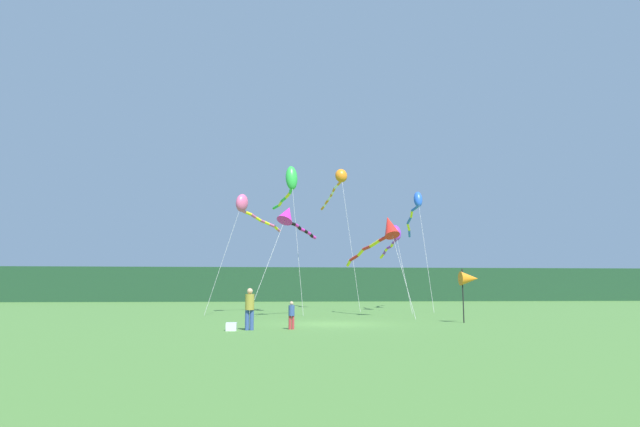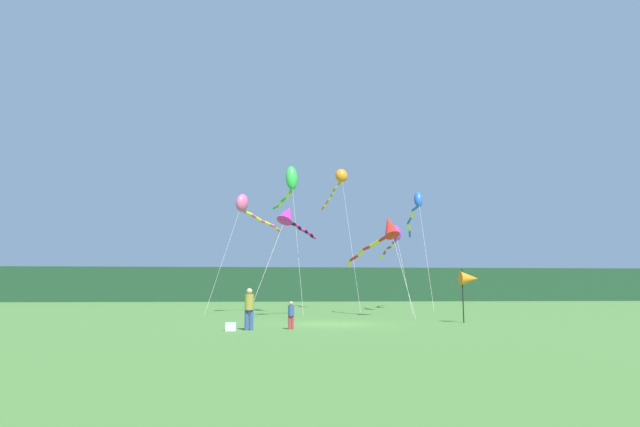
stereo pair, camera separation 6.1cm
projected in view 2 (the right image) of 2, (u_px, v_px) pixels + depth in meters
ground_plane at (331, 324)px, 25.29m from camera, size 120.00×120.00×0.00m
distant_treeline at (293, 284)px, 69.98m from camera, size 108.00×2.16×4.38m
person_adult at (249, 307)px, 21.64m from camera, size 0.37×0.37×1.67m
person_child at (291, 314)px, 22.05m from camera, size 0.25×0.25×1.14m
cooler_box at (231, 327)px, 21.23m from camera, size 0.41×0.41×0.32m
banner_flag_pole at (469, 279)px, 26.47m from camera, size 0.90×0.70×2.62m
kite_rainbow at (246, 206)px, 37.61m from camera, size 4.85×6.64×8.29m
kite_green at (290, 182)px, 37.18m from camera, size 1.98×7.22×10.08m
kite_magenta at (289, 216)px, 32.43m from camera, size 4.20×5.64×6.78m
kite_blue at (416, 207)px, 44.19m from camera, size 1.61×11.82×9.51m
kite_purple at (394, 236)px, 40.82m from camera, size 0.84×9.63×6.55m
kite_red at (385, 231)px, 32.79m from camera, size 2.57×8.60×6.21m
kite_orange at (339, 180)px, 44.32m from camera, size 1.90×10.43×11.40m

